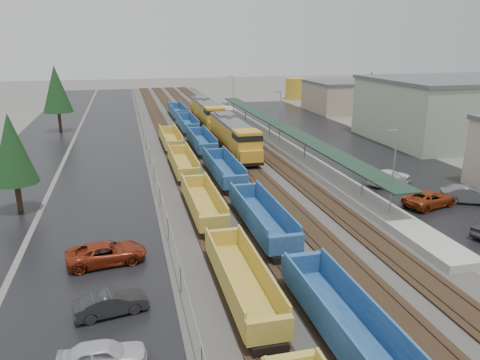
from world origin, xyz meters
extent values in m
cube|color=#302D2B|center=(0.00, 60.00, 0.04)|extent=(20.00, 160.00, 0.08)
cube|color=black|center=(-6.00, 60.00, 0.15)|extent=(2.60, 160.00, 0.15)
cube|color=#473326|center=(-6.72, 60.00, 0.27)|extent=(0.08, 160.00, 0.07)
cube|color=#473326|center=(-5.28, 60.00, 0.27)|extent=(0.08, 160.00, 0.07)
cube|color=black|center=(-2.00, 60.00, 0.15)|extent=(2.60, 160.00, 0.15)
cube|color=#473326|center=(-2.72, 60.00, 0.27)|extent=(0.08, 160.00, 0.07)
cube|color=#473326|center=(-1.28, 60.00, 0.27)|extent=(0.08, 160.00, 0.07)
cube|color=black|center=(2.00, 60.00, 0.15)|extent=(2.60, 160.00, 0.15)
cube|color=#473326|center=(1.28, 60.00, 0.27)|extent=(0.08, 160.00, 0.07)
cube|color=#473326|center=(2.72, 60.00, 0.27)|extent=(0.08, 160.00, 0.07)
cube|color=black|center=(6.00, 60.00, 0.15)|extent=(2.60, 160.00, 0.15)
cube|color=#473326|center=(5.28, 60.00, 0.27)|extent=(0.08, 160.00, 0.07)
cube|color=#473326|center=(6.72, 60.00, 0.27)|extent=(0.08, 160.00, 0.07)
cube|color=black|center=(-15.00, 60.00, 0.01)|extent=(10.00, 160.00, 0.02)
cube|color=black|center=(-25.00, 60.00, 0.01)|extent=(9.00, 160.00, 0.02)
cube|color=black|center=(19.00, 50.00, 0.01)|extent=(16.00, 100.00, 0.02)
cube|color=#9E9B93|center=(9.50, 50.00, 0.35)|extent=(3.00, 80.00, 0.70)
cylinder|color=gray|center=(9.50, 25.00, 1.90)|extent=(0.16, 0.16, 2.40)
cylinder|color=gray|center=(9.50, 40.00, 1.90)|extent=(0.16, 0.16, 2.40)
cylinder|color=gray|center=(9.50, 55.00, 1.90)|extent=(0.16, 0.16, 2.40)
cylinder|color=gray|center=(9.50, 70.00, 1.90)|extent=(0.16, 0.16, 2.40)
cylinder|color=gray|center=(9.50, 85.00, 1.90)|extent=(0.16, 0.16, 2.40)
cube|color=#1B3023|center=(9.50, 50.00, 3.20)|extent=(2.60, 65.00, 0.15)
cylinder|color=gray|center=(9.50, 20.00, 4.00)|extent=(0.12, 0.12, 8.00)
cube|color=gray|center=(9.00, 20.00, 7.90)|extent=(1.00, 0.15, 0.12)
cylinder|color=gray|center=(9.50, 50.00, 4.00)|extent=(0.12, 0.12, 8.00)
cube|color=gray|center=(9.00, 50.00, 7.90)|extent=(1.00, 0.15, 0.12)
cylinder|color=gray|center=(9.50, 80.00, 4.00)|extent=(0.12, 0.12, 8.00)
cube|color=gray|center=(9.00, 80.00, 7.90)|extent=(1.00, 0.15, 0.12)
cylinder|color=gray|center=(-9.50, 12.00, 1.00)|extent=(0.08, 0.08, 2.00)
cylinder|color=gray|center=(-9.50, 20.00, 1.00)|extent=(0.08, 0.08, 2.00)
cylinder|color=gray|center=(-9.50, 28.00, 1.00)|extent=(0.08, 0.08, 2.00)
cylinder|color=gray|center=(-9.50, 36.00, 1.00)|extent=(0.08, 0.08, 2.00)
cylinder|color=gray|center=(-9.50, 44.00, 1.00)|extent=(0.08, 0.08, 2.00)
cylinder|color=gray|center=(-9.50, 52.00, 1.00)|extent=(0.08, 0.08, 2.00)
cylinder|color=gray|center=(-9.50, 60.00, 1.00)|extent=(0.08, 0.08, 2.00)
cylinder|color=gray|center=(-9.50, 68.00, 1.00)|extent=(0.08, 0.08, 2.00)
cylinder|color=gray|center=(-9.50, 76.00, 1.00)|extent=(0.08, 0.08, 2.00)
cylinder|color=gray|center=(-9.50, 84.00, 1.00)|extent=(0.08, 0.08, 2.00)
cylinder|color=gray|center=(-9.50, 92.00, 1.00)|extent=(0.08, 0.08, 2.00)
cylinder|color=gray|center=(-9.50, 100.00, 1.00)|extent=(0.08, 0.08, 2.00)
cylinder|color=gray|center=(-9.50, 108.00, 1.00)|extent=(0.08, 0.08, 2.00)
cylinder|color=gray|center=(-9.50, 116.00, 1.00)|extent=(0.08, 0.08, 2.00)
cylinder|color=gray|center=(-9.50, 124.00, 1.00)|extent=(0.08, 0.08, 2.00)
cylinder|color=gray|center=(-9.50, 132.00, 1.00)|extent=(0.08, 0.08, 2.00)
cube|color=gray|center=(-9.50, 60.00, 2.00)|extent=(0.05, 160.00, 0.05)
cube|color=#A6B79B|center=(40.00, 48.00, 4.50)|extent=(30.00, 20.00, 9.00)
cube|color=#59595B|center=(40.00, 48.00, 9.25)|extent=(30.60, 20.40, 0.50)
cube|color=gray|center=(36.00, 80.00, 3.00)|extent=(18.00, 14.00, 6.00)
cube|color=#59595B|center=(36.00, 80.00, 6.25)|extent=(18.36, 14.28, 0.50)
ellipsoid|color=#4C5C47|center=(-30.00, 200.00, 0.00)|extent=(154.00, 110.00, 19.80)
ellipsoid|color=#4C5C47|center=(40.00, 210.00, 0.00)|extent=(196.00, 140.00, 25.20)
ellipsoid|color=#4C5C47|center=(110.00, 220.00, 0.00)|extent=(168.00, 120.00, 21.60)
cylinder|color=#332316|center=(-22.00, 30.00, 1.35)|extent=(0.50, 0.50, 2.70)
cone|color=black|center=(-22.00, 30.00, 5.85)|extent=(3.96, 3.96, 6.30)
cylinder|color=#332316|center=(-23.00, 70.00, 1.65)|extent=(0.50, 0.50, 3.30)
cone|color=black|center=(-23.00, 70.00, 7.15)|extent=(4.84, 4.84, 7.70)
cylinder|color=#332316|center=(28.00, 58.00, 1.50)|extent=(0.50, 0.50, 3.00)
cone|color=black|center=(28.00, 58.00, 6.50)|extent=(4.40, 4.40, 7.00)
cube|color=black|center=(2.00, 47.95, 0.86)|extent=(3.04, 20.28, 0.41)
cube|color=#BE7B1B|center=(2.00, 48.97, 2.58)|extent=(2.84, 16.23, 3.04)
cube|color=#BE7B1B|center=(2.00, 40.04, 2.78)|extent=(3.04, 3.25, 3.45)
cube|color=black|center=(2.00, 40.04, 3.80)|extent=(3.09, 3.30, 0.71)
cube|color=#BE7B1B|center=(2.00, 38.22, 1.77)|extent=(2.84, 1.01, 1.42)
cube|color=#59595B|center=(2.00, 48.97, 4.20)|extent=(2.89, 16.23, 0.35)
cube|color=maroon|center=(0.56, 48.97, 1.36)|extent=(0.04, 16.23, 0.35)
cube|color=maroon|center=(3.44, 48.97, 1.36)|extent=(0.04, 16.23, 0.35)
cube|color=black|center=(2.00, 47.95, 0.45)|extent=(2.23, 6.08, 0.61)
cube|color=black|center=(2.00, 40.85, 0.55)|extent=(2.43, 4.06, 0.51)
cube|color=black|center=(2.00, 55.05, 0.55)|extent=(2.43, 4.06, 0.51)
cylinder|color=#59595B|center=(2.00, 49.98, 4.51)|extent=(0.71, 0.71, 0.51)
cube|color=#59595B|center=(2.00, 53.02, 4.46)|extent=(2.43, 4.06, 0.51)
cube|color=black|center=(2.00, 68.95, 0.86)|extent=(3.04, 20.28, 0.41)
cube|color=#BE7B1B|center=(2.00, 69.97, 2.58)|extent=(2.84, 16.23, 3.04)
cube|color=#BE7B1B|center=(2.00, 61.04, 2.78)|extent=(3.04, 3.25, 3.45)
cube|color=black|center=(2.00, 61.04, 3.80)|extent=(3.09, 3.30, 0.71)
cube|color=#BE7B1B|center=(2.00, 59.22, 1.77)|extent=(2.84, 1.01, 1.42)
cube|color=#59595B|center=(2.00, 69.97, 4.20)|extent=(2.89, 16.23, 0.35)
cube|color=maroon|center=(0.56, 69.97, 1.36)|extent=(0.04, 16.23, 0.35)
cube|color=maroon|center=(3.44, 69.97, 1.36)|extent=(0.04, 16.23, 0.35)
cube|color=black|center=(2.00, 68.95, 0.45)|extent=(2.23, 6.08, 0.61)
cube|color=black|center=(2.00, 61.85, 0.55)|extent=(2.43, 4.06, 0.51)
cube|color=black|center=(2.00, 76.05, 0.55)|extent=(2.43, 4.06, 0.51)
cylinder|color=#59595B|center=(2.00, 70.98, 4.51)|extent=(0.71, 0.71, 0.51)
cube|color=#59595B|center=(2.00, 74.02, 4.46)|extent=(2.43, 4.06, 0.51)
cube|color=gold|center=(-6.00, 10.75, 0.81)|extent=(2.40, 10.98, 0.23)
cube|color=gold|center=(-7.15, 10.75, 1.64)|extent=(0.14, 10.98, 1.66)
cube|color=gold|center=(-4.85, 10.75, 1.64)|extent=(0.14, 10.98, 1.66)
cube|color=gold|center=(-6.00, 5.08, 1.45)|extent=(2.40, 0.46, 1.29)
cube|color=gold|center=(-6.00, 16.43, 1.45)|extent=(2.40, 0.46, 1.29)
cube|color=black|center=(-6.00, 5.72, 0.53)|extent=(1.84, 2.03, 0.46)
cube|color=black|center=(-6.00, 15.78, 0.53)|extent=(1.84, 2.03, 0.46)
cube|color=gold|center=(-6.00, 24.96, 0.81)|extent=(2.40, 10.98, 0.23)
cube|color=gold|center=(-7.15, 24.96, 1.64)|extent=(0.14, 10.98, 1.66)
cube|color=gold|center=(-4.85, 24.96, 1.64)|extent=(0.14, 10.98, 1.66)
cube|color=gold|center=(-6.00, 19.28, 1.45)|extent=(2.40, 0.46, 1.29)
cube|color=gold|center=(-6.00, 30.63, 1.45)|extent=(2.40, 0.46, 1.29)
cube|color=black|center=(-6.00, 19.93, 0.53)|extent=(1.84, 2.03, 0.46)
cube|color=black|center=(-6.00, 29.99, 0.53)|extent=(1.84, 2.03, 0.46)
cube|color=gold|center=(-6.00, 39.17, 0.81)|extent=(2.40, 10.98, 0.23)
cube|color=gold|center=(-7.15, 39.17, 1.64)|extent=(0.14, 10.98, 1.66)
cube|color=gold|center=(-4.85, 39.17, 1.64)|extent=(0.14, 10.98, 1.66)
cube|color=gold|center=(-6.00, 33.49, 1.45)|extent=(2.40, 0.46, 1.29)
cube|color=gold|center=(-6.00, 44.84, 1.45)|extent=(2.40, 0.46, 1.29)
cube|color=black|center=(-6.00, 34.14, 0.53)|extent=(1.84, 2.03, 0.46)
cube|color=black|center=(-6.00, 44.20, 0.53)|extent=(1.84, 2.03, 0.46)
cube|color=gold|center=(-6.00, 53.37, 0.81)|extent=(2.40, 10.98, 0.23)
cube|color=gold|center=(-7.15, 53.37, 1.64)|extent=(0.14, 10.98, 1.66)
cube|color=gold|center=(-4.85, 53.37, 1.64)|extent=(0.14, 10.98, 1.66)
cube|color=gold|center=(-6.00, 47.70, 1.45)|extent=(2.40, 0.46, 1.29)
cube|color=gold|center=(-6.00, 59.05, 1.45)|extent=(2.40, 0.46, 1.29)
cube|color=black|center=(-6.00, 48.34, 0.53)|extent=(1.84, 2.03, 0.46)
cube|color=black|center=(-6.00, 58.40, 0.53)|extent=(1.84, 2.03, 0.46)
cube|color=navy|center=(-2.00, 5.14, 0.84)|extent=(2.55, 11.62, 0.25)
cube|color=navy|center=(-3.23, 5.14, 1.72)|extent=(0.15, 11.62, 1.76)
cube|color=navy|center=(-0.77, 5.14, 1.72)|extent=(0.15, 11.62, 1.76)
cube|color=navy|center=(-2.00, 11.14, 1.53)|extent=(2.55, 0.49, 1.37)
cube|color=black|center=(-2.00, 10.46, 0.55)|extent=(1.96, 2.16, 0.49)
cube|color=navy|center=(-2.00, 20.19, 0.84)|extent=(2.55, 11.62, 0.25)
cube|color=navy|center=(-3.23, 20.19, 1.72)|extent=(0.15, 11.62, 1.76)
cube|color=navy|center=(-0.77, 20.19, 1.72)|extent=(0.15, 11.62, 1.76)
cube|color=navy|center=(-2.00, 14.18, 1.53)|extent=(2.55, 0.49, 1.37)
cube|color=navy|center=(-2.00, 26.20, 1.53)|extent=(2.55, 0.49, 1.37)
cube|color=black|center=(-2.00, 14.87, 0.55)|extent=(1.96, 2.16, 0.49)
cube|color=black|center=(-2.00, 25.51, 0.55)|extent=(1.96, 2.16, 0.49)
cube|color=navy|center=(-2.00, 35.25, 0.84)|extent=(2.55, 11.62, 0.25)
cube|color=navy|center=(-3.23, 35.25, 1.72)|extent=(0.15, 11.62, 1.76)
cube|color=navy|center=(-0.77, 35.25, 1.72)|extent=(0.15, 11.62, 1.76)
cube|color=navy|center=(-2.00, 29.24, 1.53)|extent=(2.55, 0.49, 1.37)
cube|color=navy|center=(-2.00, 41.25, 1.53)|extent=(2.55, 0.49, 1.37)
cube|color=black|center=(-2.00, 29.92, 0.55)|extent=(1.96, 2.16, 0.49)
cube|color=black|center=(-2.00, 40.57, 0.55)|extent=(1.96, 2.16, 0.49)
cube|color=navy|center=(-2.00, 50.30, 0.84)|extent=(2.55, 11.62, 0.25)
cube|color=navy|center=(-3.23, 50.30, 1.72)|extent=(0.15, 11.62, 1.76)
cube|color=navy|center=(-0.77, 50.30, 1.72)|extent=(0.15, 11.62, 1.76)
cube|color=navy|center=(-2.00, 44.29, 1.53)|extent=(2.55, 0.49, 1.37)
cube|color=navy|center=(-2.00, 56.31, 1.53)|extent=(2.55, 0.49, 1.37)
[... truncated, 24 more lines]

